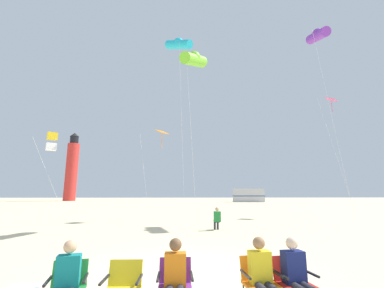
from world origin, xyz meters
TOP-DOWN VIEW (x-y plane):
  - ground at (0.00, 0.00)m, footprint 200.00×200.00m
  - camp_chair_green at (-1.77, -2.30)m, footprint 0.65×0.67m
  - spectator_green_chair at (-1.74, -2.44)m, footprint 0.41×0.55m
  - camp_chair_yellow at (-0.92, -2.33)m, footprint 0.56×0.57m
  - camp_chair_purple at (-0.13, -2.21)m, footprint 0.57×0.58m
  - spectator_purple_chair at (-0.13, -2.35)m, footprint 0.34×0.51m
  - camp_chair_orange at (1.24, -2.13)m, footprint 0.59×0.61m
  - spectator_orange_chair at (1.25, -2.27)m, footprint 0.36×0.52m
  - camp_chair_red at (1.79, -2.16)m, footprint 0.62×0.63m
  - spectator_red_chair at (1.81, -2.29)m, footprint 0.38×0.54m
  - kite_flyer_standing at (1.79, 7.10)m, footprint 0.35×0.52m
  - kite_tube_cyan at (-0.37, 11.74)m, footprint 2.36×2.14m
  - kite_tube_lime at (0.63, 7.46)m, footprint 1.86×2.51m
  - kite_diamond_orange at (-1.57, 11.81)m, footprint 2.33×2.33m
  - kite_tube_violet at (9.70, 9.82)m, footprint 1.52×2.52m
  - kite_diamond_rainbow at (13.05, 14.44)m, footprint 1.97×1.97m
  - kite_box_gold at (-8.51, 10.11)m, footprint 2.03×2.03m
  - lighthouse_distant at (-27.18, 57.86)m, footprint 2.80×2.80m
  - rv_van_silver at (14.12, 48.76)m, footprint 6.56×2.69m

SIDE VIEW (x-z plane):
  - ground at x=0.00m, z-range 0.00..0.00m
  - camp_chair_green at x=-1.77m, z-range 0.09..0.91m
  - camp_chair_yellow at x=-0.92m, z-range 0.09..0.91m
  - camp_chair_purple at x=-0.13m, z-range 0.09..0.91m
  - camp_chair_orange at x=1.24m, z-range 0.09..0.91m
  - camp_chair_red at x=1.79m, z-range 0.09..0.91m
  - spectator_green_chair at x=-1.74m, z-range 0.03..1.19m
  - spectator_purple_chair at x=-0.13m, z-range 0.03..1.19m
  - spectator_orange_chair at x=1.25m, z-range 0.03..1.19m
  - spectator_red_chair at x=1.81m, z-range 0.03..1.19m
  - kite_flyer_standing at x=1.79m, z-range 0.03..1.19m
  - rv_van_silver at x=14.12m, z-range -0.01..2.79m
  - kite_box_gold at x=-8.51m, z-range 2.29..8.03m
  - kite_diamond_orange at x=-1.57m, z-range 2.82..9.30m
  - lighthouse_distant at x=-27.18m, z-range -0.56..16.24m
  - kite_diamond_rainbow at x=13.05m, z-range 4.46..14.67m
  - kite_tube_lime at x=0.63m, z-range 4.49..14.88m
  - kite_tube_violet at x=9.70m, z-range 6.19..19.97m
  - kite_tube_cyan at x=-0.37m, z-range 6.31..20.35m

